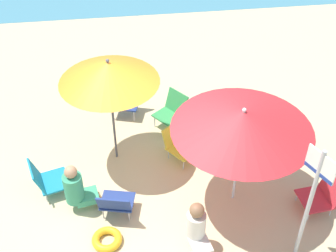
{
  "coord_description": "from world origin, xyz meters",
  "views": [
    {
      "loc": [
        -0.36,
        -5.21,
        5.81
      ],
      "look_at": [
        0.44,
        0.87,
        0.7
      ],
      "focal_mm": 49.17,
      "sensor_mm": 36.0,
      "label": 1
    }
  ],
  "objects_px": {
    "beach_chair_b": "(46,179)",
    "swim_ring": "(107,239)",
    "umbrella_red": "(243,121)",
    "beach_chair_c": "(322,195)",
    "umbrella_orange": "(109,72)",
    "warning_sign": "(313,191)",
    "beach_chair_a": "(126,97)",
    "beach_chair_f": "(116,203)",
    "person_b": "(197,229)",
    "beach_chair_d": "(180,142)",
    "person_a": "(77,188)",
    "beach_chair_e": "(172,109)"
  },
  "relations": [
    {
      "from": "beach_chair_e",
      "to": "beach_chair_a",
      "type": "bearing_deg",
      "value": -68.75
    },
    {
      "from": "beach_chair_f",
      "to": "beach_chair_b",
      "type": "bearing_deg",
      "value": 72.1
    },
    {
      "from": "umbrella_orange",
      "to": "beach_chair_c",
      "type": "xyz_separation_m",
      "value": [
        3.21,
        -1.61,
        -1.55
      ]
    },
    {
      "from": "beach_chair_b",
      "to": "beach_chair_f",
      "type": "height_order",
      "value": "beach_chair_b"
    },
    {
      "from": "umbrella_orange",
      "to": "warning_sign",
      "type": "height_order",
      "value": "umbrella_orange"
    },
    {
      "from": "umbrella_red",
      "to": "beach_chair_c",
      "type": "bearing_deg",
      "value": -15.26
    },
    {
      "from": "swim_ring",
      "to": "beach_chair_f",
      "type": "bearing_deg",
      "value": 70.27
    },
    {
      "from": "umbrella_orange",
      "to": "beach_chair_a",
      "type": "distance_m",
      "value": 1.97
    },
    {
      "from": "beach_chair_f",
      "to": "warning_sign",
      "type": "bearing_deg",
      "value": -97.95
    },
    {
      "from": "umbrella_orange",
      "to": "beach_chair_a",
      "type": "relative_size",
      "value": 2.91
    },
    {
      "from": "person_a",
      "to": "umbrella_orange",
      "type": "bearing_deg",
      "value": 49.6
    },
    {
      "from": "beach_chair_b",
      "to": "beach_chair_d",
      "type": "bearing_deg",
      "value": -1.58
    },
    {
      "from": "umbrella_orange",
      "to": "person_b",
      "type": "relative_size",
      "value": 2.28
    },
    {
      "from": "beach_chair_a",
      "to": "swim_ring",
      "type": "distance_m",
      "value": 3.22
    },
    {
      "from": "beach_chair_f",
      "to": "person_b",
      "type": "relative_size",
      "value": 0.68
    },
    {
      "from": "warning_sign",
      "to": "beach_chair_d",
      "type": "bearing_deg",
      "value": 96.51
    },
    {
      "from": "beach_chair_d",
      "to": "person_a",
      "type": "distance_m",
      "value": 2.06
    },
    {
      "from": "umbrella_red",
      "to": "person_a",
      "type": "bearing_deg",
      "value": 177.17
    },
    {
      "from": "person_b",
      "to": "person_a",
      "type": "bearing_deg",
      "value": -131.7
    },
    {
      "from": "umbrella_orange",
      "to": "person_a",
      "type": "relative_size",
      "value": 2.23
    },
    {
      "from": "beach_chair_f",
      "to": "person_b",
      "type": "height_order",
      "value": "person_b"
    },
    {
      "from": "umbrella_red",
      "to": "beach_chair_d",
      "type": "distance_m",
      "value": 1.9
    },
    {
      "from": "warning_sign",
      "to": "beach_chair_b",
      "type": "bearing_deg",
      "value": 130.59
    },
    {
      "from": "umbrella_red",
      "to": "beach_chair_c",
      "type": "xyz_separation_m",
      "value": [
        1.35,
        -0.37,
        -1.37
      ]
    },
    {
      "from": "beach_chair_b",
      "to": "beach_chair_f",
      "type": "xyz_separation_m",
      "value": [
        1.12,
        -0.68,
        0.02
      ]
    },
    {
      "from": "swim_ring",
      "to": "beach_chair_c",
      "type": "bearing_deg",
      "value": 4.14
    },
    {
      "from": "person_b",
      "to": "beach_chair_b",
      "type": "bearing_deg",
      "value": -133.74
    },
    {
      "from": "person_a",
      "to": "swim_ring",
      "type": "distance_m",
      "value": 0.93
    },
    {
      "from": "beach_chair_c",
      "to": "person_b",
      "type": "relative_size",
      "value": 0.68
    },
    {
      "from": "person_b",
      "to": "swim_ring",
      "type": "xyz_separation_m",
      "value": [
        -1.32,
        0.28,
        -0.39
      ]
    },
    {
      "from": "beach_chair_c",
      "to": "beach_chair_b",
      "type": "bearing_deg",
      "value": -17.61
    },
    {
      "from": "beach_chair_b",
      "to": "swim_ring",
      "type": "xyz_separation_m",
      "value": [
        0.95,
        -1.16,
        -0.24
      ]
    },
    {
      "from": "umbrella_orange",
      "to": "warning_sign",
      "type": "relative_size",
      "value": 1.02
    },
    {
      "from": "beach_chair_f",
      "to": "umbrella_orange",
      "type": "bearing_deg",
      "value": 11.08
    },
    {
      "from": "umbrella_orange",
      "to": "swim_ring",
      "type": "height_order",
      "value": "umbrella_orange"
    },
    {
      "from": "beach_chair_a",
      "to": "warning_sign",
      "type": "height_order",
      "value": "warning_sign"
    },
    {
      "from": "beach_chair_d",
      "to": "person_a",
      "type": "height_order",
      "value": "person_a"
    },
    {
      "from": "beach_chair_b",
      "to": "beach_chair_e",
      "type": "relative_size",
      "value": 0.95
    },
    {
      "from": "beach_chair_e",
      "to": "beach_chair_f",
      "type": "distance_m",
      "value": 2.47
    },
    {
      "from": "beach_chair_a",
      "to": "beach_chair_d",
      "type": "height_order",
      "value": "beach_chair_a"
    },
    {
      "from": "person_b",
      "to": "beach_chair_a",
      "type": "bearing_deg",
      "value": -177.83
    },
    {
      "from": "umbrella_orange",
      "to": "swim_ring",
      "type": "bearing_deg",
      "value": -97.01
    },
    {
      "from": "beach_chair_b",
      "to": "swim_ring",
      "type": "bearing_deg",
      "value": -66.72
    },
    {
      "from": "beach_chair_b",
      "to": "beach_chair_f",
      "type": "distance_m",
      "value": 1.31
    },
    {
      "from": "beach_chair_e",
      "to": "person_a",
      "type": "xyz_separation_m",
      "value": [
        -1.77,
        -1.91,
        0.08
      ]
    },
    {
      "from": "beach_chair_d",
      "to": "warning_sign",
      "type": "xyz_separation_m",
      "value": [
        1.4,
        -2.29,
        1.0
      ]
    },
    {
      "from": "beach_chair_f",
      "to": "warning_sign",
      "type": "relative_size",
      "value": 0.3
    },
    {
      "from": "umbrella_red",
      "to": "person_a",
      "type": "xyz_separation_m",
      "value": [
        -2.51,
        0.12,
        -1.21
      ]
    },
    {
      "from": "beach_chair_e",
      "to": "beach_chair_f",
      "type": "bearing_deg",
      "value": 23.39
    },
    {
      "from": "beach_chair_b",
      "to": "beach_chair_c",
      "type": "relative_size",
      "value": 1.11
    }
  ]
}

